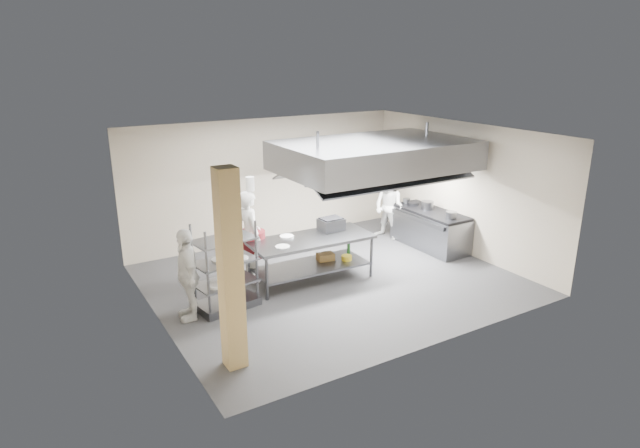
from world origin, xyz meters
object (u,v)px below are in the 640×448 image
chef_line (389,207)px  chef_plating (187,274)px  griddle (331,224)px  stockpot (427,205)px  cooking_range (430,230)px  chef_head (250,236)px  pass_rack (225,266)px  island (311,259)px

chef_line → chef_plating: chef_plating is taller
griddle → stockpot: size_ratio=1.70×
cooking_range → chef_plating: size_ratio=1.22×
cooking_range → chef_head: (-4.47, 0.40, 0.52)m
pass_rack → chef_line: pass_rack is taller
cooking_range → chef_line: (-0.48, 1.00, 0.39)m
chef_head → stockpot: size_ratio=6.53×
chef_line → stockpot: 1.00m
chef_line → griddle: size_ratio=3.29×
pass_rack → chef_plating: size_ratio=0.99×
pass_rack → stockpot: pass_rack is taller
chef_head → chef_line: 4.04m
chef_line → stockpot: chef_line is taller
pass_rack → chef_head: size_ratio=0.86×
chef_head → stockpot: chef_head is taller
island → griddle: 0.87m
chef_head → cooking_range: bearing=-94.8°
chef_plating → chef_line: bearing=113.9°
chef_head → island: bearing=-122.1°
cooking_range → stockpot: (-0.00, 0.14, 0.58)m
griddle → stockpot: (2.81, 0.18, -0.03)m
cooking_range → chef_plating: bearing=-174.4°
cooking_range → chef_plating: chef_plating is taller
chef_line → stockpot: (0.48, -0.86, 0.19)m
chef_plating → chef_head: bearing=129.7°
griddle → cooking_range: bearing=-1.5°
cooking_range → chef_line: bearing=115.6°
island → griddle: (0.61, 0.22, 0.58)m
cooking_range → griddle: griddle is taller
chef_head → chef_line: size_ratio=1.16×
pass_rack → cooking_range: (5.37, 0.56, -0.39)m
pass_rack → stockpot: bearing=-1.5°
pass_rack → chef_plating: 0.71m
chef_head → griddle: bearing=-104.4°
chef_head → chef_plating: chef_head is taller
pass_rack → chef_line: bearing=8.8°
pass_rack → griddle: (2.56, 0.52, 0.22)m
pass_rack → chef_plating: bearing=174.2°
island → chef_line: size_ratio=1.55×
chef_line → stockpot: bearing=11.2°
cooking_range → chef_line: chef_line is taller
griddle → island: bearing=-162.2°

